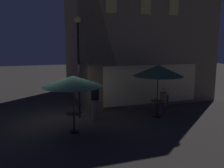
# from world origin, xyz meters

# --- Properties ---
(ground_plane) EXTENTS (60.00, 60.00, 0.00)m
(ground_plane) POSITION_xyz_m (0.00, 0.00, 0.00)
(ground_plane) COLOR #383431
(cafe_building) EXTENTS (7.84, 7.28, 7.52)m
(cafe_building) POSITION_xyz_m (3.88, 3.83, 3.75)
(cafe_building) COLOR #927D60
(cafe_building) RESTS_ON ground
(street_lamp_near_corner) EXTENTS (0.30, 0.30, 4.64)m
(street_lamp_near_corner) POSITION_xyz_m (0.73, 0.95, 3.06)
(street_lamp_near_corner) COLOR black
(street_lamp_near_corner) RESTS_ON ground
(cafe_table_0) EXTENTS (0.62, 0.62, 0.78)m
(cafe_table_0) POSITION_xyz_m (4.20, -0.20, 0.52)
(cafe_table_0) COLOR black
(cafe_table_0) RESTS_ON ground
(cafe_table_1) EXTENTS (0.60, 0.60, 0.78)m
(cafe_table_1) POSITION_xyz_m (0.13, -0.90, 0.51)
(cafe_table_1) COLOR black
(cafe_table_1) RESTS_ON ground
(patio_umbrella_0) EXTENTS (2.30, 2.30, 2.46)m
(patio_umbrella_0) POSITION_xyz_m (4.20, -0.20, 2.20)
(patio_umbrella_0) COLOR black
(patio_umbrella_0) RESTS_ON ground
(patio_umbrella_1) EXTENTS (2.33, 2.33, 2.24)m
(patio_umbrella_1) POSITION_xyz_m (0.13, -0.90, 2.02)
(patio_umbrella_1) COLOR black
(patio_umbrella_1) RESTS_ON ground
(cafe_chair_0) EXTENTS (0.54, 0.54, 0.91)m
(cafe_chair_0) POSITION_xyz_m (4.86, 0.30, 0.54)
(cafe_chair_0) COLOR brown
(cafe_chair_0) RESTS_ON ground
(patron_seated_0) EXTENTS (0.52, 0.49, 1.29)m
(patron_seated_0) POSITION_xyz_m (4.75, 0.21, 0.73)
(patron_seated_0) COLOR #643770
(patron_seated_0) RESTS_ON ground
(patron_standing_1) EXTENTS (0.36, 0.36, 1.74)m
(patron_standing_1) POSITION_xyz_m (1.32, 0.36, 0.87)
(patron_standing_1) COLOR slate
(patron_standing_1) RESTS_ON ground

